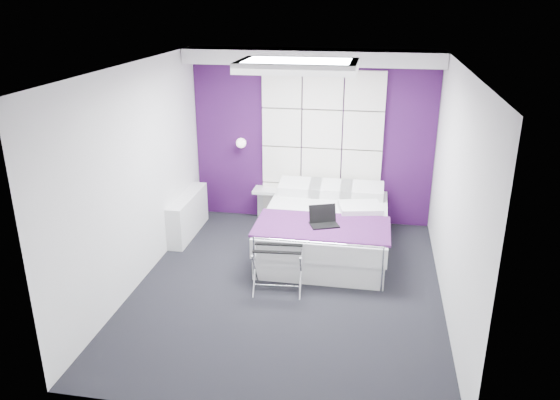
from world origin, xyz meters
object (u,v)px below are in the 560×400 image
Objects in this scene: radiator at (188,215)px; nightstand at (267,190)px; wall_lamp at (242,142)px; bed at (325,229)px; laptop at (325,220)px; luggage_rack at (278,269)px.

radiator reaches higher than nightstand.
nightstand is at bearing -5.89° from wall_lamp.
bed is 1.36m from nightstand.
laptop reaches higher than radiator.
laptop reaches higher than nightstand.
wall_lamp reaches higher than luggage_rack.
laptop is at bearing 52.99° from luggage_rack.
bed is at bearing -34.26° from wall_lamp.
radiator reaches higher than luggage_rack.
luggage_rack is at bearing -110.22° from bed.
radiator is at bearing 134.12° from luggage_rack.
radiator is 2.13× the size of luggage_rack.
bed is 5.10× the size of nightstand.
radiator is 2.99× the size of nightstand.
wall_lamp is 2.52m from luggage_rack.
radiator is at bearing 174.85° from bed.
laptop is at bearing -44.91° from wall_lamp.
wall_lamp is 0.83m from nightstand.
laptop is (0.47, 0.74, 0.36)m from luggage_rack.
bed reaches higher than nightstand.
laptop is (0.03, -0.46, 0.33)m from bed.
wall_lamp reaches higher than laptop.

